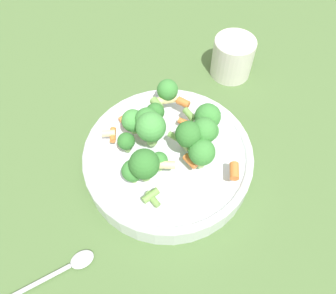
% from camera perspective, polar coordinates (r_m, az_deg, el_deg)
% --- Properties ---
extents(ground_plane, '(3.00, 3.00, 0.00)m').
position_cam_1_polar(ground_plane, '(0.59, 0.00, -3.22)').
color(ground_plane, '#4C6B38').
extents(bowl, '(0.29, 0.29, 0.05)m').
position_cam_1_polar(bowl, '(0.57, 0.00, -1.85)').
color(bowl, silver).
rests_on(bowl, ground_plane).
extents(pasta_salad, '(0.23, 0.19, 0.08)m').
position_cam_1_polar(pasta_salad, '(0.52, 0.29, 2.62)').
color(pasta_salad, '#8CB766').
rests_on(pasta_salad, bowl).
extents(cup, '(0.09, 0.09, 0.08)m').
position_cam_1_polar(cup, '(0.72, 11.20, 15.17)').
color(cup, silver).
rests_on(cup, ground_plane).
extents(spoon, '(0.08, 0.18, 0.01)m').
position_cam_1_polar(spoon, '(0.54, -18.93, -20.07)').
color(spoon, silver).
rests_on(spoon, ground_plane).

